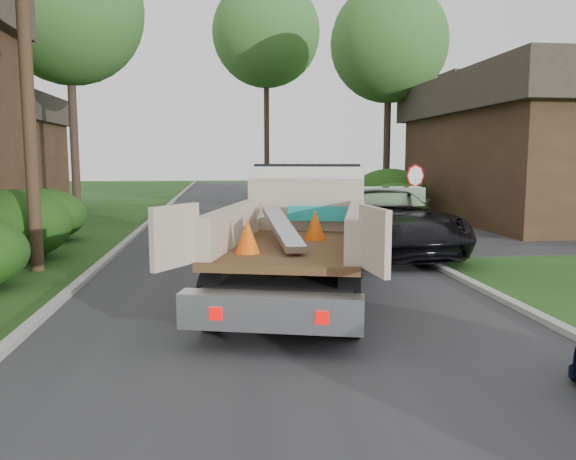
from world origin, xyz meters
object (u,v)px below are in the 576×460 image
(tree_right_far, at_px, (389,44))
(flatbed_truck, at_px, (304,221))
(stop_sign, at_px, (415,186))
(black_pickup, at_px, (383,221))
(tree_left_far, at_px, (68,9))
(tree_center_far, at_px, (266,33))
(utility_pole, at_px, (26,47))
(house_right, at_px, (552,147))

(tree_right_far, relative_size, flatbed_truck, 1.60)
(stop_sign, height_order, flatbed_truck, flatbed_truck)
(black_pickup, bearing_deg, tree_left_far, 130.78)
(tree_left_far, distance_m, tree_center_far, 16.22)
(utility_pole, bearing_deg, flatbed_truck, -21.33)
(tree_center_far, relative_size, black_pickup, 2.26)
(stop_sign, xyz_separation_m, flatbed_truck, (-4.60, -6.39, -0.39))
(stop_sign, height_order, tree_center_far, tree_center_far)
(utility_pole, bearing_deg, tree_right_far, 49.16)
(tree_left_far, bearing_deg, tree_center_far, 53.84)
(flatbed_truck, distance_m, black_pickup, 4.96)
(stop_sign, relative_size, tree_left_far, 0.20)
(house_right, bearing_deg, tree_left_far, 171.67)
(utility_pole, bearing_deg, stop_sign, 20.62)
(tree_left_far, relative_size, tree_right_far, 1.06)
(utility_pole, height_order, tree_center_far, tree_center_far)
(tree_left_far, relative_size, flatbed_truck, 1.70)
(black_pickup, bearing_deg, tree_right_far, 67.35)
(stop_sign, xyz_separation_m, utility_pole, (-10.68, -4.02, 3.40))
(tree_left_far, bearing_deg, tree_right_far, 11.31)
(house_right, relative_size, black_pickup, 2.01)
(utility_pole, bearing_deg, black_pickup, 10.50)
(utility_pole, xyz_separation_m, black_pickup, (8.93, 1.65, -4.28))
(tree_left_far, height_order, black_pickup, tree_left_far)
(house_right, distance_m, tree_center_far, 20.93)
(utility_pole, distance_m, tree_left_far, 12.77)
(tree_right_far, bearing_deg, flatbed_truck, -111.65)
(stop_sign, bearing_deg, flatbed_truck, -125.77)
(tree_right_far, distance_m, black_pickup, 15.89)
(utility_pole, distance_m, tree_right_far, 20.12)
(flatbed_truck, bearing_deg, tree_center_far, 101.65)
(tree_right_far, bearing_deg, tree_center_far, 118.81)
(black_pickup, bearing_deg, house_right, 31.85)
(tree_center_far, bearing_deg, flatbed_truck, -92.93)
(utility_pole, xyz_separation_m, tree_left_far, (-2.02, 12.02, 3.81))
(tree_left_far, bearing_deg, utility_pole, -80.46)
(stop_sign, height_order, house_right, house_right)
(tree_center_far, xyz_separation_m, flatbed_truck, (-1.40, -27.39, -9.59))
(flatbed_truck, bearing_deg, tree_left_far, 133.94)
(utility_pole, bearing_deg, tree_left_far, 99.54)
(stop_sign, height_order, tree_left_far, tree_left_far)
(utility_pole, xyz_separation_m, house_right, (18.48, 9.02, -2.01))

